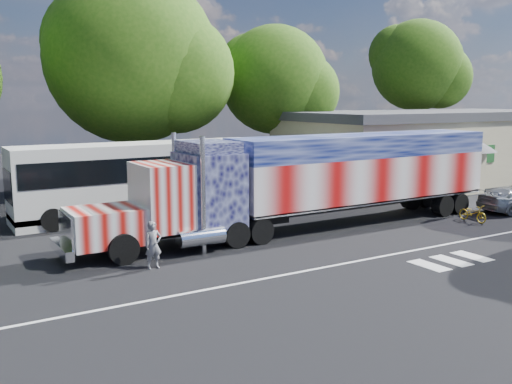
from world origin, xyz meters
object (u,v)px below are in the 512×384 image
woman (153,245)px  coach_bus (143,178)px  semi_truck (319,178)px  tree_n_mid (135,58)px  bicycle (473,213)px  tree_far_ne (419,66)px  tree_ne_a (277,81)px

woman → coach_bus: bearing=69.7°
semi_truck → tree_n_mid: (-3.53, 15.28, 6.27)m
semi_truck → bicycle: 8.25m
semi_truck → bicycle: semi_truck is taller
tree_far_ne → woman: bearing=-150.1°
tree_n_mid → tree_far_ne: tree_n_mid is taller
woman → tree_ne_a: (16.26, 16.90, 6.55)m
coach_bus → tree_ne_a: size_ratio=1.15×
tree_n_mid → tree_ne_a: 10.71m
tree_ne_a → tree_far_ne: tree_far_ne is taller
tree_far_ne → tree_ne_a: bearing=-172.5°
bicycle → tree_n_mid: 22.78m
tree_n_mid → tree_far_ne: 27.75m
woman → bicycle: bearing=-4.6°
woman → tree_far_ne: 39.32m
semi_truck → woman: size_ratio=12.60×
woman → tree_n_mid: 19.98m
bicycle → tree_far_ne: size_ratio=0.12×
semi_truck → tree_far_ne: (24.17, 16.93, 6.65)m
woman → bicycle: 16.66m
semi_truck → bicycle: size_ratio=13.36×
coach_bus → bicycle: (13.62, -9.98, -1.55)m
woman → semi_truck: bearing=11.3°
tree_n_mid → tree_far_ne: size_ratio=1.08×
woman → bicycle: size_ratio=1.06×
tree_n_mid → tree_ne_a: size_ratio=1.25×
semi_truck → coach_bus: semi_truck is taller
woman → bicycle: (16.64, -0.66, -0.44)m
woman → tree_far_ne: tree_far_ne is taller
tree_n_mid → tree_ne_a: tree_n_mid is taller
tree_n_mid → woman: bearing=-107.9°
semi_truck → tree_n_mid: bearing=103.0°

